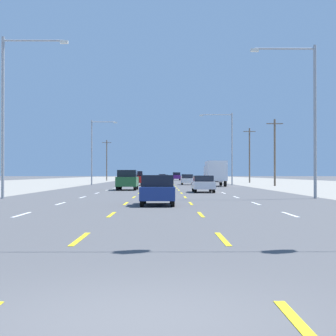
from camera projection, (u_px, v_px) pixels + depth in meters
ground_plane at (162, 185)px, 71.61m from camera, size 572.00×572.00×0.00m
lane_markings at (163, 181)px, 110.10m from camera, size 10.64×227.60×0.01m
signal_span_wire at (176, 10)px, 12.30m from camera, size 24.92×0.52×9.69m
hatchback_center_turn_nearest at (158, 190)px, 26.26m from camera, size 1.72×3.90×1.54m
sedan_inner_right_near at (203, 184)px, 44.55m from camera, size 1.80×4.50×1.46m
suv_inner_left_mid at (127, 180)px, 50.88m from camera, size 1.98×4.90×1.98m
box_truck_far_right_midfar at (215, 172)px, 66.31m from camera, size 2.40×7.20×3.23m
suv_inner_left_far at (136, 178)px, 71.21m from camera, size 1.98×4.90×1.98m
hatchback_inner_right_farther at (187, 179)px, 75.41m from camera, size 1.72×3.90×1.54m
sedan_center_turn_farthest at (163, 179)px, 93.37m from camera, size 1.80×4.50×1.46m
hatchback_center_turn_distant_a at (162, 177)px, 127.27m from camera, size 1.72×3.90×1.54m
suv_inner_right_distant_b at (176, 176)px, 128.03m from camera, size 1.98×4.90×1.98m
streetlight_left_row_0 at (9, 105)px, 33.32m from camera, size 4.32×0.26×10.52m
streetlight_right_row_0 at (308, 109)px, 33.46m from camera, size 4.30×0.26×10.02m
streetlight_left_row_1 at (94, 148)px, 74.22m from camera, size 3.75×0.26×9.38m
streetlight_right_row_1 at (229, 143)px, 74.37m from camera, size 4.82×0.26×10.43m
utility_pole_right_row_1 at (275, 151)px, 68.20m from camera, size 2.20×0.26×8.87m
utility_pole_right_row_2 at (250, 154)px, 92.59m from camera, size 2.20×0.26×9.84m
utility_pole_left_row_3 at (107, 160)px, 121.67m from camera, size 2.20×0.26×9.61m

